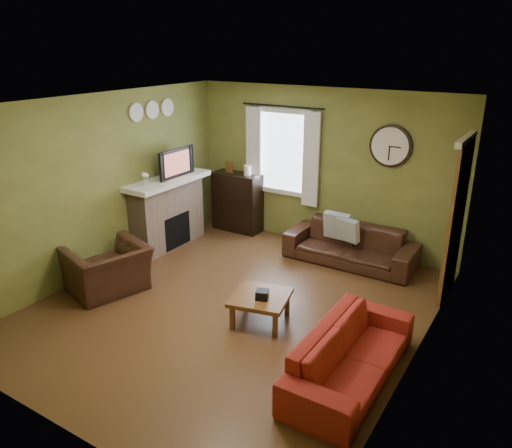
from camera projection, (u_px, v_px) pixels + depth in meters
The scene contains 31 objects.
floor at pixel (233, 307), 6.51m from camera, with size 4.60×5.20×0.00m, color brown.
ceiling at pixel (230, 104), 5.61m from camera, with size 4.60×5.20×0.00m, color white.
wall_left at pixel (101, 185), 7.20m from camera, with size 0.00×5.20×2.60m, color olive.
wall_right at pixel (423, 253), 4.92m from camera, with size 0.00×5.20×2.60m, color olive.
wall_back at pixel (322, 169), 8.13m from camera, with size 4.60×0.00×2.60m, color olive.
wall_front at pixel (47, 303), 3.99m from camera, with size 4.60×0.00×2.60m, color olive.
fireplace at pixel (168, 215), 8.28m from camera, with size 0.40×1.40×1.10m, color tan.
firebox at pixel (177, 231), 8.27m from camera, with size 0.04×0.60×0.55m, color black.
mantel at pixel (167, 181), 8.06m from camera, with size 0.58×1.60×0.08m, color white.
tv at pixel (173, 166), 8.10m from camera, with size 0.60×0.08×0.35m, color black.
tv_screen at pixel (177, 163), 8.04m from camera, with size 0.02×0.62×0.36m, color #994C3F.
medallion_left at pixel (136, 112), 7.50m from camera, with size 0.28×0.28×0.03m, color white.
medallion_mid at pixel (152, 110), 7.78m from camera, with size 0.28×0.28×0.03m, color white.
medallion_right at pixel (167, 107), 8.06m from camera, with size 0.28×0.28×0.03m, color white.
window_pane at pixel (284, 152), 8.39m from camera, with size 1.00×0.02×1.30m, color silver, non-canonical shape.
curtain_rod at pixel (282, 106), 8.05m from camera, with size 0.03×0.03×1.50m, color black.
curtain_left at pixel (253, 152), 8.60m from camera, with size 0.28×0.04×1.55m, color white.
curtain_right at pixel (311, 160), 8.06m from camera, with size 0.28×0.04×1.55m, color white.
wall_clock at pixel (390, 146), 7.37m from camera, with size 0.64×0.06×0.64m, color white, non-canonical shape.
door at pixel (456, 222), 6.49m from camera, with size 0.05×0.90×2.10m, color brown.
bookshelf at pixel (237, 202), 9.00m from camera, with size 0.89×0.38×1.06m, color black, non-canonical shape.
book at pixel (245, 177), 9.00m from camera, with size 0.15×0.20×0.02m, color brown.
sofa_brown at pixel (350, 245), 7.72m from camera, with size 2.00×0.78×0.58m, color #331B13.
pillow_left at pixel (337, 226), 7.79m from camera, with size 0.42×0.13×0.42m, color #94A1A5.
pillow_right at pixel (348, 230), 7.61m from camera, with size 0.36×0.11×0.36m, color #94A1A5.
sofa_red at pixel (351, 354), 5.06m from camera, with size 1.92×0.75×0.56m, color maroon.
armchair at pixel (108, 269), 6.82m from camera, with size 1.01×0.88×0.66m, color #331B13.
coffee_table at pixel (261, 308), 6.12m from camera, with size 0.67×0.67×0.36m, color brown, non-canonical shape.
tissue_box at pixel (262, 295), 5.97m from camera, with size 0.14×0.14×0.11m, color black.
wine_glass_a at pixel (144, 179), 7.58m from camera, with size 0.07×0.07×0.21m, color white, non-canonical shape.
wine_glass_b at pixel (147, 179), 7.64m from camera, with size 0.06×0.06×0.18m, color white, non-canonical shape.
Camera 1 is at (3.29, -4.71, 3.28)m, focal length 35.00 mm.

